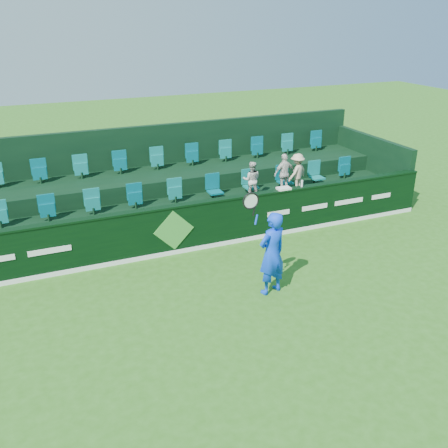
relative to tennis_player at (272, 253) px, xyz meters
name	(u,v)px	position (x,y,z in m)	size (l,w,h in m)	color
ground	(234,335)	(-1.44, -1.20, -1.00)	(60.00, 60.00, 0.00)	#2B6317
sponsor_hoarding	(173,230)	(-1.44, 2.80, -0.32)	(16.00, 0.25, 1.35)	black
stand_tier_front	(161,224)	(-1.44, 3.90, -0.60)	(16.00, 2.00, 0.80)	black
stand_tier_back	(144,195)	(-1.44, 5.80, -0.35)	(16.00, 1.80, 1.30)	black
stand_rear	(139,174)	(-1.44, 6.25, 0.22)	(16.00, 4.10, 2.60)	black
seat_row_front	(156,196)	(-1.44, 4.30, 0.10)	(13.50, 0.50, 0.60)	#10756F
seat_row_back	(140,163)	(-1.44, 6.10, 0.60)	(13.50, 0.50, 0.60)	#10756F
tennis_player	(272,253)	(0.00, 0.00, 0.00)	(1.23, 0.63, 2.58)	#0E40EF
spectator_left	(252,180)	(1.39, 3.92, 0.36)	(0.54, 0.42, 1.11)	beige
spectator_middle	(284,173)	(2.49, 3.92, 0.42)	(0.72, 0.30, 1.23)	silver
spectator_right	(297,172)	(2.95, 3.92, 0.39)	(0.77, 0.44, 1.18)	#CDB790
towel	(284,188)	(1.85, 2.80, 0.38)	(0.38, 0.25, 0.06)	white
drinks_bottle	(302,183)	(2.44, 2.80, 0.45)	(0.06, 0.06, 0.20)	white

